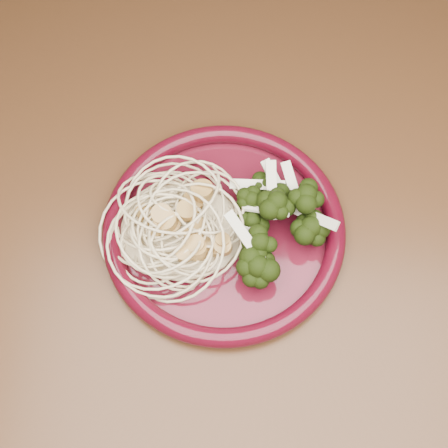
% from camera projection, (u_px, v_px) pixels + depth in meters
% --- Properties ---
extents(dining_table, '(1.20, 0.80, 0.75)m').
position_uv_depth(dining_table, '(149.00, 215.00, 0.73)').
color(dining_table, '#472814').
rests_on(dining_table, ground).
extents(dinner_plate, '(0.26, 0.26, 0.02)m').
position_uv_depth(dinner_plate, '(224.00, 229.00, 0.61)').
color(dinner_plate, '#460C18').
rests_on(dinner_plate, dining_table).
extents(spaghetti_pile, '(0.13, 0.12, 0.03)m').
position_uv_depth(spaghetti_pile, '(181.00, 226.00, 0.60)').
color(spaghetti_pile, beige).
rests_on(spaghetti_pile, dinner_plate).
extents(scallop_cluster, '(0.11, 0.11, 0.03)m').
position_uv_depth(scallop_cluster, '(179.00, 212.00, 0.57)').
color(scallop_cluster, tan).
rests_on(scallop_cluster, spaghetti_pile).
extents(broccoli_pile, '(0.08, 0.13, 0.04)m').
position_uv_depth(broccoli_pile, '(277.00, 219.00, 0.59)').
color(broccoli_pile, black).
rests_on(broccoli_pile, dinner_plate).
extents(onion_garnish, '(0.06, 0.08, 0.05)m').
position_uv_depth(onion_garnish, '(279.00, 206.00, 0.57)').
color(onion_garnish, beige).
rests_on(onion_garnish, broccoli_pile).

